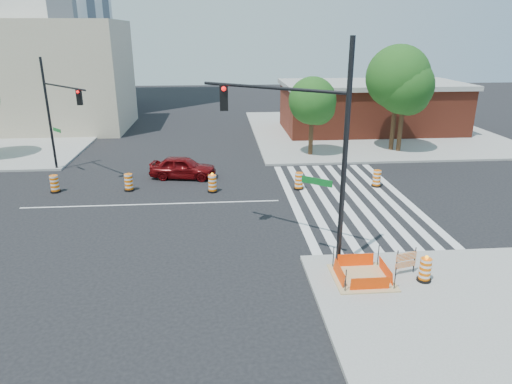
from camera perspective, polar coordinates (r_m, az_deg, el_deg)
The scene contains 20 objects.
ground at distance 25.65m, azimuth -12.88°, elevation -1.50°, with size 120.00×120.00×0.00m, color black.
sidewalk_ne at distance 45.00m, azimuth 13.91°, elevation 7.44°, with size 22.00×22.00×0.15m, color gray.
crosswalk_east at distance 26.37m, azimuth 11.36°, elevation -0.80°, with size 6.75×13.50×0.01m.
lane_centerline at distance 25.65m, azimuth -12.89°, elevation -1.49°, with size 14.00×0.12×0.01m, color silver.
excavation_pit at distance 17.91m, azimuth 13.11°, elevation -10.24°, with size 2.20×2.20×0.90m.
brick_storefront at distance 44.61m, azimuth 14.14°, elevation 10.26°, with size 16.50×8.50×4.60m.
beige_midrise at distance 48.56m, azimuth -24.35°, elevation 13.06°, with size 14.00×10.00×10.00m, color #B9AA8D.
red_coupe at distance 29.72m, azimuth -9.11°, elevation 3.07°, with size 1.69×4.20×1.43m, color #5D080A.
signal_pole_se at distance 17.80m, azimuth 5.76°, elevation 7.55°, with size 5.30×4.11×8.67m.
signal_pole_nw at distance 31.87m, azimuth -23.56°, elevation 9.78°, with size 3.78×4.20×7.30m.
pit_drum at distance 18.23m, azimuth 20.37°, elevation -9.16°, with size 0.53×0.53×1.05m.
barricade at distance 18.41m, azimuth 18.23°, elevation -8.11°, with size 0.88×0.26×1.05m.
tree_north_c at distance 34.35m, azimuth 7.11°, elevation 10.93°, with size 3.54×3.49×5.93m.
tree_north_d at distance 36.97m, azimuth 17.33°, elevation 13.14°, with size 4.79×4.79×8.14m.
tree_north_e at distance 36.82m, azimuth 18.12°, elevation 12.14°, with size 4.29×4.29×7.29m.
median_drum_1 at distance 29.24m, azimuth -23.86°, elevation 0.87°, with size 0.60×0.60×1.02m.
median_drum_2 at distance 28.06m, azimuth -15.62°, elevation 1.11°, with size 0.60×0.60×1.02m.
median_drum_3 at distance 26.91m, azimuth -5.47°, elevation 1.00°, with size 0.60×0.60×1.18m.
median_drum_4 at distance 27.38m, azimuth 5.38°, elevation 1.31°, with size 0.60×0.60×1.02m.
median_drum_5 at distance 28.69m, azimuth 14.85°, elevation 1.58°, with size 0.60×0.60×1.02m.
Camera 1 is at (3.76, -23.76, 8.91)m, focal length 32.00 mm.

